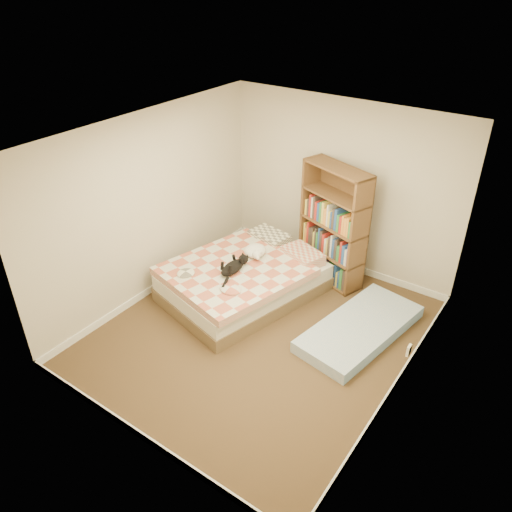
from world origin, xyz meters
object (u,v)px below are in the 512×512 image
Objects in this scene: floor_mattress at (360,329)px; black_cat at (234,266)px; white_dog at (255,251)px; bed at (246,278)px; bookshelf at (333,240)px.

black_cat is (-1.68, -0.36, 0.49)m from floor_mattress.
black_cat reaches higher than white_dog.
white_dog is (0.00, 0.23, 0.33)m from bed.
black_cat is at bearing -158.18° from floor_mattress.
black_cat is (0.00, -0.24, 0.32)m from bed.
bed is 0.40m from black_cat.
floor_mattress is 1.78m from black_cat.
bed is 3.38× the size of black_cat.
bookshelf is 1.43m from floor_mattress.
bed is 1.38× the size of bookshelf.
bookshelf is at bearing 61.50° from black_cat.
bookshelf is 5.10× the size of white_dog.
floor_mattress is at bearing 17.77° from bed.
bed is at bearing 91.51° from black_cat.
black_cat is (-0.75, -1.31, -0.04)m from bookshelf.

